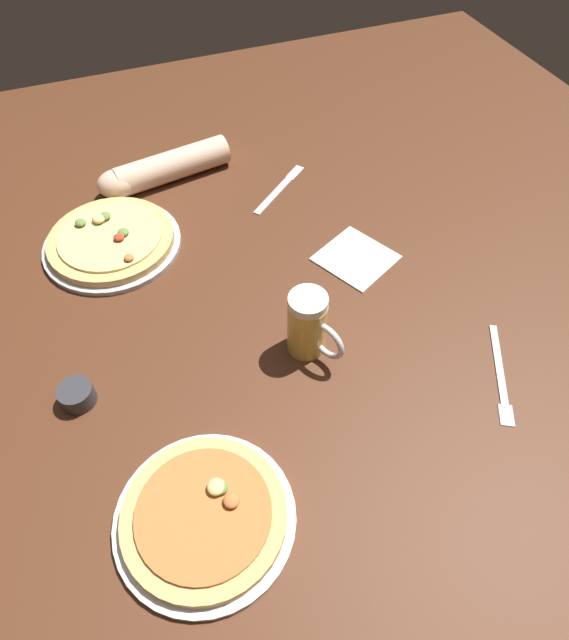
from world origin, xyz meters
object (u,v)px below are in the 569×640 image
beer_mug_dark (309,325)px  diner_arm (160,170)px  pizza_plate_near (205,516)px  ramekin_sauce (77,395)px  pizza_plate_far (112,241)px  napkin_folded (356,257)px  fork_left (501,375)px  knife_right (280,188)px

beer_mug_dark → diner_arm: bearing=103.2°
pizza_plate_near → diner_arm: diner_arm is taller
ramekin_sauce → pizza_plate_far: bearing=71.8°
pizza_plate_far → diner_arm: bearing=50.9°
pizza_plate_far → beer_mug_dark: 0.53m
pizza_plate_near → napkin_folded: size_ratio=1.89×
beer_mug_dark → fork_left: bearing=-31.4°
napkin_folded → diner_arm: diner_arm is taller
diner_arm → knife_right: bearing=-26.9°
pizza_plate_far → fork_left: (0.63, -0.63, -0.01)m
fork_left → knife_right: size_ratio=1.13×
beer_mug_dark → ramekin_sauce: bearing=174.9°
beer_mug_dark → knife_right: bearing=75.5°
beer_mug_dark → fork_left: beer_mug_dark is taller
pizza_plate_far → napkin_folded: 0.56m
beer_mug_dark → diner_arm: size_ratio=0.41×
pizza_plate_near → ramekin_sauce: 0.33m
napkin_folded → knife_right: 0.31m
pizza_plate_far → fork_left: pizza_plate_far is taller
beer_mug_dark → diner_arm: beer_mug_dark is taller
fork_left → diner_arm: size_ratio=0.60×
beer_mug_dark → diner_arm: 0.65m
beer_mug_dark → fork_left: 0.38m
fork_left → knife_right: 0.71m
pizza_plate_far → pizza_plate_near: bearing=-87.7°
beer_mug_dark → napkin_folded: size_ratio=0.94×
knife_right → diner_arm: 0.31m
napkin_folded → beer_mug_dark: bearing=-136.2°
knife_right → ramekin_sauce: bearing=-141.4°
pizza_plate_far → ramekin_sauce: pizza_plate_far is taller
napkin_folded → fork_left: size_ratio=0.72×
beer_mug_dark → knife_right: (0.13, 0.49, -0.07)m
beer_mug_dark → ramekin_sauce: 0.44m
ramekin_sauce → beer_mug_dark: bearing=-5.1°
knife_right → fork_left: bearing=-74.5°
pizza_plate_near → pizza_plate_far: 0.69m
pizza_plate_near → beer_mug_dark: (0.28, 0.26, 0.05)m
beer_mug_dark → knife_right: beer_mug_dark is taller
fork_left → diner_arm: diner_arm is taller
pizza_plate_near → ramekin_sauce: pizza_plate_near is taller
ramekin_sauce → napkin_folded: (0.64, 0.15, -0.02)m
ramekin_sauce → diner_arm: size_ratio=0.18×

